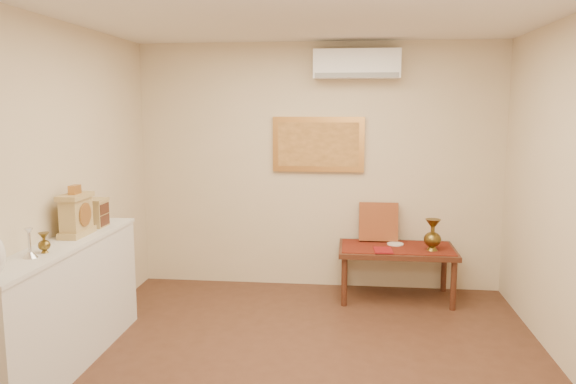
# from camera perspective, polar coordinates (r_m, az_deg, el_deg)

# --- Properties ---
(floor) EXTENTS (4.50, 4.50, 0.00)m
(floor) POSITION_cam_1_polar(r_m,az_deg,el_deg) (4.42, 1.18, -18.37)
(floor) COLOR #553221
(floor) RESTS_ON ground
(ceiling) EXTENTS (4.50, 4.50, 0.00)m
(ceiling) POSITION_cam_1_polar(r_m,az_deg,el_deg) (4.00, 1.31, 18.63)
(ceiling) COLOR silver
(ceiling) RESTS_ON ground
(wall_back) EXTENTS (4.00, 0.02, 2.70)m
(wall_back) POSITION_cam_1_polar(r_m,az_deg,el_deg) (6.22, 3.10, 2.57)
(wall_back) COLOR beige
(wall_back) RESTS_ON ground
(wall_front) EXTENTS (4.00, 0.02, 2.70)m
(wall_front) POSITION_cam_1_polar(r_m,az_deg,el_deg) (1.83, -5.21, -12.46)
(wall_front) COLOR beige
(wall_front) RESTS_ON ground
(wall_left) EXTENTS (0.02, 4.50, 2.70)m
(wall_left) POSITION_cam_1_polar(r_m,az_deg,el_deg) (4.62, -24.31, -0.30)
(wall_left) COLOR beige
(wall_left) RESTS_ON ground
(candlestick) EXTENTS (0.10, 0.10, 0.21)m
(candlestick) POSITION_cam_1_polar(r_m,az_deg,el_deg) (4.25, -24.79, -4.72)
(candlestick) COLOR silver
(candlestick) RESTS_ON display_ledge
(brass_urn_small) EXTENTS (0.09, 0.09, 0.19)m
(brass_urn_small) POSITION_cam_1_polar(r_m,az_deg,el_deg) (4.35, -23.55, -4.45)
(brass_urn_small) COLOR brown
(brass_urn_small) RESTS_ON display_ledge
(table_cloth) EXTENTS (1.14, 0.59, 0.01)m
(table_cloth) POSITION_cam_1_polar(r_m,az_deg,el_deg) (6.00, 11.00, -5.52)
(table_cloth) COLOR maroon
(table_cloth) RESTS_ON low_table
(brass_urn_tall) EXTENTS (0.18, 0.18, 0.40)m
(brass_urn_tall) POSITION_cam_1_polar(r_m,az_deg,el_deg) (5.90, 14.49, -3.88)
(brass_urn_tall) COLOR brown
(brass_urn_tall) RESTS_ON table_cloth
(plate) EXTENTS (0.17, 0.17, 0.01)m
(plate) POSITION_cam_1_polar(r_m,az_deg,el_deg) (6.09, 10.84, -5.21)
(plate) COLOR white
(plate) RESTS_ON table_cloth
(menu) EXTENTS (0.19, 0.26, 0.01)m
(menu) POSITION_cam_1_polar(r_m,az_deg,el_deg) (5.81, 9.64, -5.85)
(menu) COLOR maroon
(menu) RESTS_ON table_cloth
(cushion) EXTENTS (0.42, 0.18, 0.43)m
(cushion) POSITION_cam_1_polar(r_m,az_deg,el_deg) (6.19, 9.17, -3.00)
(cushion) COLOR maroon
(cushion) RESTS_ON table_cloth
(display_ledge) EXTENTS (0.37, 2.02, 0.98)m
(display_ledge) POSITION_cam_1_polar(r_m,az_deg,el_deg) (4.73, -21.79, -10.67)
(display_ledge) COLOR silver
(display_ledge) RESTS_ON floor
(mantel_clock) EXTENTS (0.17, 0.36, 0.41)m
(mantel_clock) POSITION_cam_1_polar(r_m,az_deg,el_deg) (4.81, -20.70, -2.13)
(mantel_clock) COLOR tan
(mantel_clock) RESTS_ON display_ledge
(wooden_chest) EXTENTS (0.16, 0.21, 0.24)m
(wooden_chest) POSITION_cam_1_polar(r_m,az_deg,el_deg) (5.11, -18.89, -2.00)
(wooden_chest) COLOR tan
(wooden_chest) RESTS_ON display_ledge
(low_table) EXTENTS (1.20, 0.70, 0.55)m
(low_table) POSITION_cam_1_polar(r_m,az_deg,el_deg) (6.02, 10.98, -6.16)
(low_table) COLOR #4A2316
(low_table) RESTS_ON floor
(painting) EXTENTS (1.00, 0.06, 0.60)m
(painting) POSITION_cam_1_polar(r_m,az_deg,el_deg) (6.17, 3.10, 4.85)
(painting) COLOR #B87B3B
(painting) RESTS_ON wall_back
(ac_unit) EXTENTS (0.90, 0.25, 0.30)m
(ac_unit) POSITION_cam_1_polar(r_m,az_deg,el_deg) (6.06, 6.99, 12.77)
(ac_unit) COLOR white
(ac_unit) RESTS_ON wall_back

